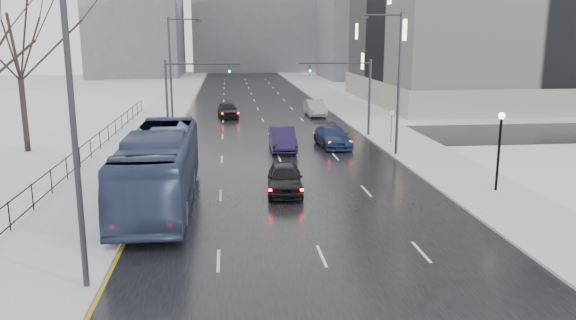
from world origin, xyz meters
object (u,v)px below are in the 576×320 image
object	(u,v)px
sedan_right_far	(333,137)
sedan_right_distant	(315,108)
bus	(160,168)
streetlight_l_far	(173,69)
lamppost_r_mid	(500,140)
sedan_center_far	(228,110)
sedan_right_near	(282,139)
sedan_center_near	(285,178)
no_uturn_sign	(392,116)
mast_signal_left	(180,90)
tree_park_e	(28,153)
mast_signal_right	(357,88)
streetlight_l_near	(81,126)
streetlight_r_mid	(396,77)

from	to	relation	value
sedan_right_far	sedan_right_distant	world-z (taller)	sedan_right_distant
bus	sedan_right_distant	xyz separation A→B (m)	(12.76, 30.88, -1.05)
streetlight_l_far	lamppost_r_mid	size ratio (longest dim) A/B	2.34
sedan_right_far	sedan_center_far	world-z (taller)	sedan_center_far
lamppost_r_mid	sedan_right_near	world-z (taller)	lamppost_r_mid
sedan_center_near	no_uturn_sign	bearing A→B (deg)	57.10
streetlight_l_far	sedan_right_near	distance (m)	13.53
sedan_right_far	no_uturn_sign	bearing A→B (deg)	-1.27
mast_signal_left	sedan_center_far	world-z (taller)	mast_signal_left
lamppost_r_mid	sedan_right_distant	world-z (taller)	lamppost_r_mid
tree_park_e	sedan_center_near	distance (m)	21.85
mast_signal_right	sedan_right_distant	size ratio (longest dim) A/B	1.29
streetlight_l_far	lamppost_r_mid	world-z (taller)	streetlight_l_far
lamppost_r_mid	streetlight_l_near	bearing A→B (deg)	-152.45
mast_signal_right	streetlight_l_near	bearing A→B (deg)	-118.96
bus	sedan_center_near	world-z (taller)	bus
streetlight_r_mid	bus	xyz separation A→B (m)	(-15.17, -10.17, -3.70)
streetlight_l_near	streetlight_r_mid	bearing A→B (deg)	50.76
streetlight_l_far	bus	size ratio (longest dim) A/B	0.74
streetlight_l_near	mast_signal_right	size ratio (longest dim) A/B	1.54
mast_signal_right	sedan_center_near	bearing A→B (deg)	-115.00
sedan_right_far	sedan_center_far	size ratio (longest dim) A/B	1.12
mast_signal_right	lamppost_r_mid	bearing A→B (deg)	-78.46
sedan_center_near	sedan_right_distant	world-z (taller)	sedan_right_distant
streetlight_r_mid	sedan_right_near	distance (m)	9.41
bus	sedan_right_far	distance (m)	18.08
sedan_right_distant	no_uturn_sign	bearing A→B (deg)	-80.03
streetlight_r_mid	streetlight_l_far	distance (m)	20.27
sedan_center_near	streetlight_l_near	bearing A→B (deg)	-120.09
sedan_center_far	mast_signal_left	bearing A→B (deg)	-113.26
streetlight_l_near	bus	xyz separation A→B (m)	(1.17, 9.83, -3.70)
streetlight_r_mid	mast_signal_right	distance (m)	8.18
bus	sedan_center_far	bearing A→B (deg)	83.48
mast_signal_left	sedan_center_far	xyz separation A→B (m)	(3.83, 12.41, -3.26)
bus	sedan_right_near	size ratio (longest dim) A/B	2.61
mast_signal_left	bus	distance (m)	18.30
mast_signal_right	sedan_center_near	size ratio (longest dim) A/B	1.39
sedan_right_far	sedan_center_far	xyz separation A→B (m)	(-8.00, 16.66, 0.04)
streetlight_l_near	streetlight_l_far	world-z (taller)	same
streetlight_l_far	mast_signal_left	distance (m)	4.36
streetlight_l_near	sedan_right_near	distance (m)	24.79
streetlight_l_far	mast_signal_right	distance (m)	16.07
sedan_center_near	sedan_right_far	world-z (taller)	sedan_center_near
mast_signal_left	sedan_right_distant	bearing A→B (deg)	44.17
sedan_center_near	sedan_right_far	size ratio (longest dim) A/B	0.89
streetlight_r_mid	mast_signal_right	size ratio (longest dim) A/B	1.54
mast_signal_left	tree_park_e	bearing A→B (deg)	-159.81
tree_park_e	sedan_right_distant	size ratio (longest dim) A/B	2.68
bus	sedan_center_near	size ratio (longest dim) A/B	2.89
streetlight_l_near	sedan_center_near	distance (m)	14.40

